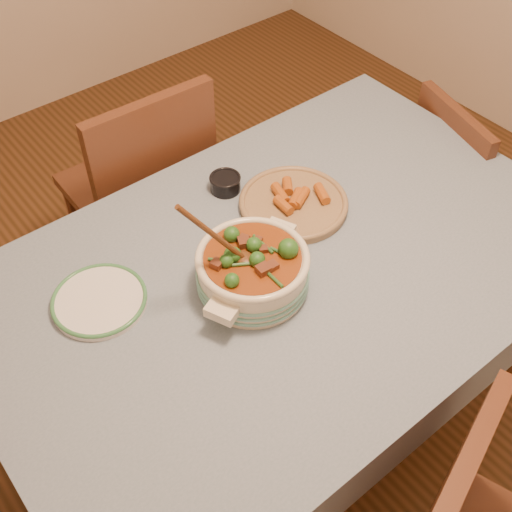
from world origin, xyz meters
The scene contains 8 objects.
floor centered at (0.00, 0.00, 0.00)m, with size 4.50×4.50×0.00m, color #412912.
dining_table centered at (0.00, 0.00, 0.66)m, with size 1.68×1.08×0.76m.
stew_casserole centered at (-0.13, -0.01, 0.83)m, with size 0.37×0.37×0.34m.
white_plate centered at (-0.47, 0.19, 0.77)m, with size 0.29×0.29×0.02m.
condiment_bowl centered at (0.05, 0.34, 0.78)m, with size 0.09×0.09×0.05m.
fried_plate centered at (0.16, 0.16, 0.78)m, with size 0.34×0.34×0.05m.
chair_far centered at (-0.03, 0.73, 0.54)m, with size 0.46×0.46×0.96m.
chair_right centered at (0.94, 0.09, 0.47)m, with size 0.47×0.47×0.82m.
Camera 1 is at (-0.80, -0.86, 2.04)m, focal length 45.00 mm.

